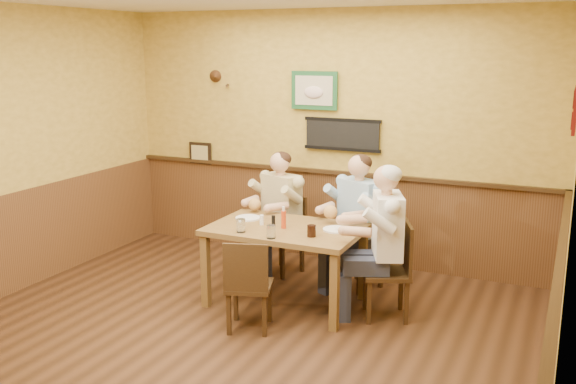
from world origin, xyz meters
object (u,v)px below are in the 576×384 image
Objects in this scene: chair_near_side at (249,284)px; salt_shaker at (262,220)px; chair_back_left at (282,235)px; dining_table at (285,236)px; chair_right_end at (386,271)px; diner_white_elder at (387,251)px; cola_tumbler at (312,231)px; hot_sauce_bottle at (284,218)px; diner_blue_polo at (359,229)px; water_glass_mid at (271,232)px; pepper_shaker at (273,220)px; diner_tan_shirt at (282,219)px; water_glass_left at (241,226)px; chair_back_right at (359,246)px.

salt_shaker reaches higher than chair_near_side.
chair_near_side is at bearing -57.96° from chair_back_left.
dining_table is 0.89m from chair_back_left.
chair_right_end reaches higher than chair_back_left.
cola_tumbler is (-0.62, -0.26, 0.18)m from diner_white_elder.
hot_sauce_bottle reaches higher than chair_near_side.
chair_right_end is at bearing 0.00° from diner_white_elder.
diner_blue_polo is 10.38× the size of water_glass_mid.
chair_back_left is 1.25m from cola_tumbler.
hot_sauce_bottle is at bearing -106.03° from diner_white_elder.
pepper_shaker is (-0.10, 0.68, 0.39)m from chair_near_side.
hot_sauce_bottle is at bearing 95.81° from water_glass_mid.
cola_tumbler is at bearing -147.39° from chair_near_side.
diner_white_elder is (0.00, 0.00, 0.19)m from chair_right_end.
diner_tan_shirt is 1.10m from water_glass_left.
water_glass_left is 1.40× the size of pepper_shaker.
diner_white_elder is 12.12× the size of cola_tumbler.
pepper_shaker is (-0.48, 0.22, -0.01)m from cola_tumbler.
water_glass_left is 0.41m from hot_sauce_bottle.
pepper_shaker is (0.16, 0.35, -0.02)m from water_glass_left.
cola_tumbler is (0.34, -0.18, 0.14)m from dining_table.
pepper_shaker reaches higher than chair_near_side.
chair_near_side is 0.69× the size of diner_tan_shirt.
diner_blue_polo is at bearing 43.65° from salt_shaker.
chair_back_right is 1.21m from water_glass_mid.
chair_back_right is 0.95m from cola_tumbler.
diner_white_elder is 1.21m from salt_shaker.
diner_blue_polo reaches higher than water_glass_mid.
dining_table is 0.46m from water_glass_left.
diner_white_elder is (0.96, 0.08, -0.03)m from dining_table.
diner_white_elder is 1.11m from pepper_shaker.
water_glass_left is (0.10, -1.08, 0.22)m from diner_tan_shirt.
diner_blue_polo is (0.54, 1.32, 0.21)m from chair_near_side.
chair_near_side is 0.66× the size of diner_blue_polo.
hot_sauce_bottle reaches higher than chair_right_end.
hot_sauce_bottle reaches higher than cola_tumbler.
chair_right_end is (0.96, 0.08, -0.22)m from dining_table.
hot_sauce_bottle reaches higher than dining_table.
chair_back_right is 0.70× the size of diner_blue_polo.
chair_right_end is at bearing 7.13° from hot_sauce_bottle.
dining_table is 14.63× the size of salt_shaker.
chair_near_side is 0.76m from salt_shaker.
diner_tan_shirt is 1.51m from diner_white_elder.
diner_blue_polo reaches higher than water_glass_left.
hot_sauce_bottle is at bearing -28.38° from pepper_shaker.
chair_back_right is 0.18m from diner_blue_polo.
chair_right_end is at bearing 17.45° from water_glass_left.
cola_tumbler is at bearing -24.38° from pepper_shaker.
water_glass_left is 1.28× the size of salt_shaker.
chair_back_right is 1.05× the size of chair_near_side.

